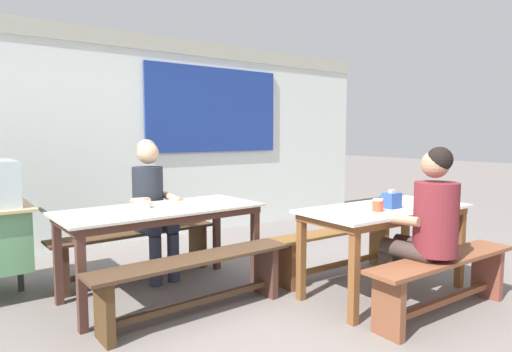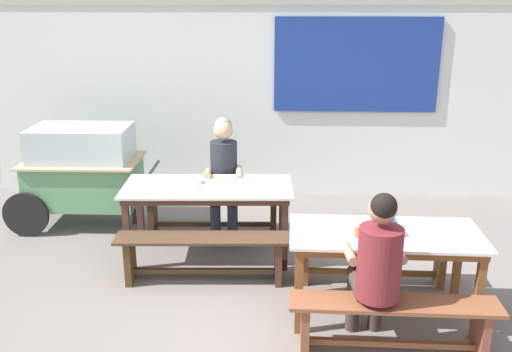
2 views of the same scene
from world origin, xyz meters
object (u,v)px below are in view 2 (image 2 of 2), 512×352
object	(u,v)px
dining_table_far	(208,193)
tissue_box	(387,228)
food_cart	(82,168)
condiment_jar	(360,231)
dining_table_near	(385,242)
soup_bowl	(195,181)
person_near_front	(377,263)
person_center_facing	(224,172)
bench_near_back	(373,254)
bench_near_front	(393,320)
bench_far_back	(213,209)
bench_far_front	(204,252)

from	to	relation	value
dining_table_far	tissue_box	bearing A→B (deg)	-36.09
food_cart	condiment_jar	size ratio (longest dim) A/B	15.83
dining_table_near	soup_bowl	size ratio (longest dim) A/B	10.86
dining_table_near	person_near_front	distance (m)	0.50
person_center_facing	bench_near_back	bearing A→B (deg)	-34.68
bench_near_back	food_cart	bearing A→B (deg)	157.29
tissue_box	bench_near_back	bearing A→B (deg)	88.90
dining_table_near	bench_near_back	distance (m)	0.67
food_cart	dining_table_far	bearing A→B (deg)	-27.09
bench_near_back	person_near_front	distance (m)	1.13
condiment_jar	soup_bowl	xyz separation A→B (m)	(-1.48, 1.24, -0.02)
person_center_facing	food_cart	bearing A→B (deg)	170.03
soup_bowl	person_center_facing	bearing A→B (deg)	59.65
dining_table_near	bench_near_front	distance (m)	0.66
person_near_front	bench_far_back	bearing A→B (deg)	124.36
bench_far_back	condiment_jar	world-z (taller)	condiment_jar
bench_near_front	tissue_box	xyz separation A→B (m)	(0.01, 0.49, 0.51)
dining_table_near	bench_far_front	size ratio (longest dim) A/B	0.95
person_near_front	tissue_box	distance (m)	0.45
bench_far_back	bench_near_back	size ratio (longest dim) A/B	1.08
bench_near_back	food_cart	distance (m)	3.38
dining_table_near	condiment_jar	bearing A→B (deg)	-156.23
person_center_facing	person_near_front	distance (m)	2.43
food_cart	condiment_jar	bearing A→B (deg)	-34.09
dining_table_near	bench_near_front	xyz separation A→B (m)	(-0.01, -0.56, -0.36)
bench_near_back	soup_bowl	size ratio (longest dim) A/B	10.44
bench_near_back	bench_far_back	bearing A→B (deg)	146.15
condiment_jar	bench_near_front	bearing A→B (deg)	-66.00
bench_near_back	food_cart	size ratio (longest dim) A/B	0.91
bench_near_front	food_cart	bearing A→B (deg)	142.00
bench_far_back	tissue_box	size ratio (longest dim) A/B	10.40
person_near_front	tissue_box	size ratio (longest dim) A/B	8.34
food_cart	bench_far_front	bearing A→B (deg)	-40.66
dining_table_near	tissue_box	bearing A→B (deg)	-92.38
bench_far_front	bench_near_front	xyz separation A→B (m)	(1.52, -1.07, 0.00)
dining_table_near	food_cart	distance (m)	3.60
food_cart	condiment_jar	world-z (taller)	food_cart
person_center_facing	tissue_box	size ratio (longest dim) A/B	8.62
condiment_jar	bench_near_back	bearing A→B (deg)	71.01
dining_table_far	bench_near_front	bearing A→B (deg)	-46.36
bench_far_front	person_near_front	size ratio (longest dim) A/B	1.27
dining_table_far	food_cart	bearing A→B (deg)	152.91
dining_table_near	person_near_front	size ratio (longest dim) A/B	1.20
bench_near_front	person_near_front	xyz separation A→B (m)	(-0.13, 0.07, 0.41)
dining_table_near	dining_table_far	bearing A→B (deg)	145.56
bench_near_front	person_center_facing	xyz separation A→B (m)	(-1.44, 2.12, 0.44)
bench_far_back	condiment_jar	distance (m)	2.25
bench_near_back	person_center_facing	xyz separation A→B (m)	(-1.46, 1.01, 0.45)
bench_far_front	person_center_facing	distance (m)	1.14
bench_far_back	bench_near_front	size ratio (longest dim) A/B	1.05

